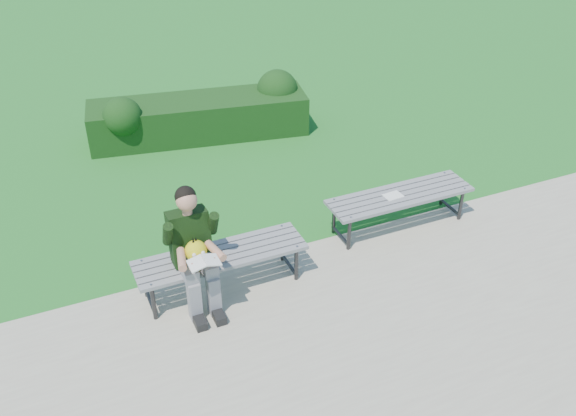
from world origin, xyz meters
name	(u,v)px	position (x,y,z in m)	size (l,w,h in m)	color
ground	(275,253)	(0.00, 0.00, 0.00)	(80.00, 80.00, 0.00)	#296B12
walkway	(345,354)	(0.00, -1.75, 0.01)	(30.00, 3.50, 0.02)	beige
hedge	(203,114)	(0.18, 3.26, 0.36)	(3.38, 1.38, 0.89)	#154119
bench_left	(221,258)	(-0.75, -0.36, 0.42)	(1.80, 0.50, 0.46)	slate
bench_right	(400,198)	(1.59, -0.10, 0.42)	(1.80, 0.50, 0.46)	slate
seated_boy	(193,247)	(-1.05, -0.46, 0.71)	(0.56, 0.76, 1.31)	slate
paper_sheet	(393,196)	(1.49, -0.10, 0.47)	(0.23, 0.18, 0.01)	white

